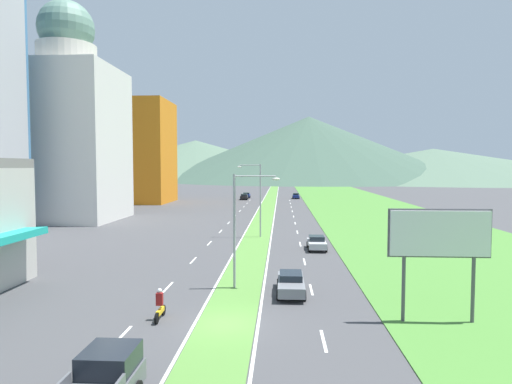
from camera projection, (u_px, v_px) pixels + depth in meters
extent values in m
plane|color=#424244|center=(226.00, 325.00, 23.87)|extent=(600.00, 600.00, 0.00)
cube|color=#518438|center=(266.00, 212.00, 83.66)|extent=(3.20, 240.00, 0.06)
cube|color=#477F33|center=(375.00, 212.00, 82.47)|extent=(24.00, 240.00, 0.06)
cube|color=silver|center=(122.00, 336.00, 22.24)|extent=(0.16, 2.80, 0.01)
cube|color=silver|center=(168.00, 287.00, 31.25)|extent=(0.16, 2.80, 0.01)
cube|color=silver|center=(193.00, 260.00, 40.25)|extent=(0.16, 2.80, 0.01)
cube|color=silver|center=(209.00, 243.00, 49.26)|extent=(0.16, 2.80, 0.01)
cube|color=silver|center=(221.00, 231.00, 58.26)|extent=(0.16, 2.80, 0.01)
cube|color=silver|center=(229.00, 223.00, 67.27)|extent=(0.16, 2.80, 0.01)
cube|color=silver|center=(235.00, 216.00, 76.27)|extent=(0.16, 2.80, 0.01)
cube|color=silver|center=(240.00, 211.00, 85.28)|extent=(0.16, 2.80, 0.01)
cube|color=silver|center=(244.00, 207.00, 94.28)|extent=(0.16, 2.80, 0.01)
cube|color=silver|center=(247.00, 203.00, 103.29)|extent=(0.16, 2.80, 0.01)
cube|color=silver|center=(250.00, 200.00, 112.30)|extent=(0.16, 2.80, 0.01)
cube|color=silver|center=(324.00, 341.00, 21.65)|extent=(0.16, 2.80, 0.01)
cube|color=silver|center=(311.00, 290.00, 30.65)|extent=(0.16, 2.80, 0.01)
cube|color=silver|center=(304.00, 262.00, 39.66)|extent=(0.16, 2.80, 0.01)
cube|color=silver|center=(300.00, 244.00, 48.66)|extent=(0.16, 2.80, 0.01)
cube|color=silver|center=(297.00, 232.00, 57.67)|extent=(0.16, 2.80, 0.01)
cube|color=silver|center=(295.00, 223.00, 66.68)|extent=(0.16, 2.80, 0.01)
cube|color=silver|center=(294.00, 217.00, 75.68)|extent=(0.16, 2.80, 0.01)
cube|color=silver|center=(292.00, 211.00, 84.69)|extent=(0.16, 2.80, 0.01)
cube|color=silver|center=(291.00, 207.00, 93.69)|extent=(0.16, 2.80, 0.01)
cube|color=silver|center=(290.00, 203.00, 102.70)|extent=(0.16, 2.80, 0.01)
cube|color=silver|center=(290.00, 200.00, 111.70)|extent=(0.16, 2.80, 0.01)
cube|color=silver|center=(257.00, 212.00, 83.77)|extent=(0.16, 240.00, 0.01)
cube|color=silver|center=(275.00, 212.00, 83.56)|extent=(0.16, 240.00, 0.01)
cube|color=silver|center=(69.00, 144.00, 70.29)|extent=(15.52, 15.52, 24.42)
cylinder|color=beige|center=(67.00, 56.00, 69.49)|extent=(9.12, 9.12, 3.47)
sphere|color=slate|center=(66.00, 28.00, 69.24)|extent=(8.68, 8.68, 8.68)
cube|color=orange|center=(137.00, 152.00, 105.47)|extent=(15.71, 15.71, 24.38)
cone|color=#516B56|center=(196.00, 159.00, 324.46)|extent=(203.73, 203.73, 28.14)
cone|color=#3D5647|center=(309.00, 148.00, 284.60)|extent=(197.54, 197.54, 41.16)
cone|color=#516B56|center=(433.00, 164.00, 293.83)|extent=(237.63, 237.63, 20.73)
cylinder|color=#99999E|center=(234.00, 232.00, 30.78)|extent=(0.18, 0.18, 8.11)
cylinder|color=#99999E|center=(255.00, 176.00, 30.52)|extent=(2.92, 0.21, 0.10)
ellipsoid|color=silver|center=(276.00, 179.00, 30.51)|extent=(0.56, 0.28, 0.20)
cylinder|color=#99999E|center=(260.00, 201.00, 53.13)|extent=(0.18, 0.18, 8.97)
cylinder|color=#99999E|center=(250.00, 165.00, 53.08)|extent=(2.57, 0.35, 0.10)
ellipsoid|color=silver|center=(240.00, 167.00, 53.30)|extent=(0.56, 0.28, 0.20)
cylinder|color=#4C4C51|center=(403.00, 289.00, 24.19)|extent=(0.20, 0.20, 3.74)
cylinder|color=#4C4C51|center=(473.00, 290.00, 23.97)|extent=(0.20, 0.20, 3.74)
cube|color=silver|center=(440.00, 234.00, 23.80)|extent=(5.36, 0.16, 2.49)
cube|color=#4C4C51|center=(439.00, 233.00, 23.92)|extent=(5.56, 0.08, 2.69)
cube|color=slate|center=(291.00, 284.00, 29.61)|extent=(1.75, 4.74, 0.66)
cube|color=black|center=(291.00, 276.00, 29.77)|extent=(1.51, 2.08, 0.43)
cylinder|color=black|center=(304.00, 296.00, 28.12)|extent=(0.22, 0.64, 0.64)
cylinder|color=black|center=(278.00, 295.00, 28.22)|extent=(0.22, 0.64, 0.64)
cylinder|color=black|center=(302.00, 284.00, 31.05)|extent=(0.22, 0.64, 0.64)
cylinder|color=black|center=(279.00, 283.00, 31.15)|extent=(0.22, 0.64, 0.64)
cube|color=navy|center=(296.00, 196.00, 118.37)|extent=(1.74, 4.32, 0.62)
cube|color=black|center=(296.00, 194.00, 118.51)|extent=(1.49, 1.90, 0.53)
cylinder|color=black|center=(299.00, 198.00, 117.01)|extent=(0.22, 0.64, 0.64)
cylinder|color=black|center=(293.00, 198.00, 117.11)|extent=(0.22, 0.64, 0.64)
cylinder|color=black|center=(299.00, 197.00, 119.68)|extent=(0.22, 0.64, 0.64)
cylinder|color=black|center=(293.00, 197.00, 119.77)|extent=(0.22, 0.64, 0.64)
cube|color=black|center=(244.00, 197.00, 114.85)|extent=(1.79, 4.49, 0.74)
cube|color=black|center=(244.00, 195.00, 114.63)|extent=(1.54, 1.98, 0.43)
cylinder|color=black|center=(241.00, 198.00, 116.31)|extent=(0.22, 0.64, 0.64)
cylinder|color=black|center=(248.00, 198.00, 116.21)|extent=(0.22, 0.64, 0.64)
cylinder|color=black|center=(240.00, 199.00, 113.53)|extent=(0.22, 0.64, 0.64)
cylinder|color=black|center=(247.00, 199.00, 113.43)|extent=(0.22, 0.64, 0.64)
cube|color=#B2B2B7|center=(317.00, 244.00, 45.38)|extent=(1.79, 4.07, 0.62)
cube|color=black|center=(317.00, 238.00, 45.51)|extent=(1.54, 1.79, 0.49)
cylinder|color=black|center=(326.00, 249.00, 44.09)|extent=(0.22, 0.64, 0.64)
cylinder|color=black|center=(309.00, 249.00, 44.19)|extent=(0.22, 0.64, 0.64)
cylinder|color=black|center=(324.00, 245.00, 46.61)|extent=(0.22, 0.64, 0.64)
cylinder|color=black|center=(308.00, 244.00, 46.71)|extent=(0.22, 0.64, 0.64)
cube|color=navy|center=(246.00, 196.00, 120.64)|extent=(1.89, 4.01, 0.73)
cube|color=black|center=(246.00, 193.00, 120.45)|extent=(1.63, 1.76, 0.45)
cylinder|color=black|center=(244.00, 197.00, 121.96)|extent=(0.22, 0.64, 0.64)
cylinder|color=black|center=(250.00, 197.00, 121.85)|extent=(0.22, 0.64, 0.64)
cylinder|color=black|center=(243.00, 197.00, 119.48)|extent=(0.22, 0.64, 0.64)
cylinder|color=black|center=(249.00, 197.00, 119.37)|extent=(0.22, 0.64, 0.64)
cube|color=black|center=(110.00, 359.00, 15.93)|extent=(1.84, 2.00, 0.80)
cylinder|color=black|center=(164.00, 310.00, 25.36)|extent=(0.10, 0.60, 0.60)
cylinder|color=black|center=(157.00, 318.00, 23.97)|extent=(0.12, 0.60, 0.60)
cube|color=yellow|center=(160.00, 311.00, 24.65)|extent=(0.20, 1.12, 0.25)
ellipsoid|color=yellow|center=(161.00, 304.00, 24.83)|extent=(0.24, 0.44, 0.24)
cube|color=maroon|center=(160.00, 299.00, 24.51)|extent=(0.36, 0.28, 0.70)
sphere|color=silver|center=(160.00, 291.00, 24.54)|extent=(0.26, 0.26, 0.26)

